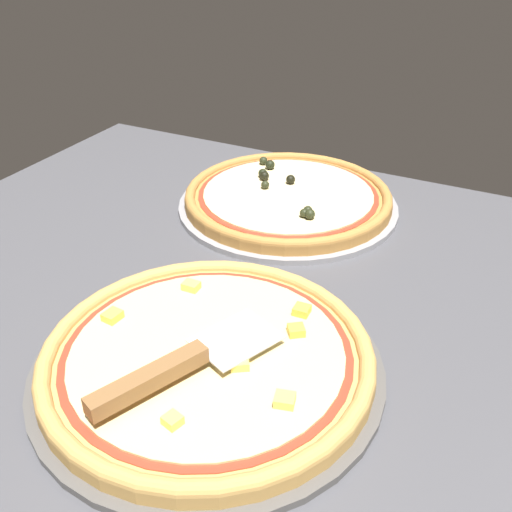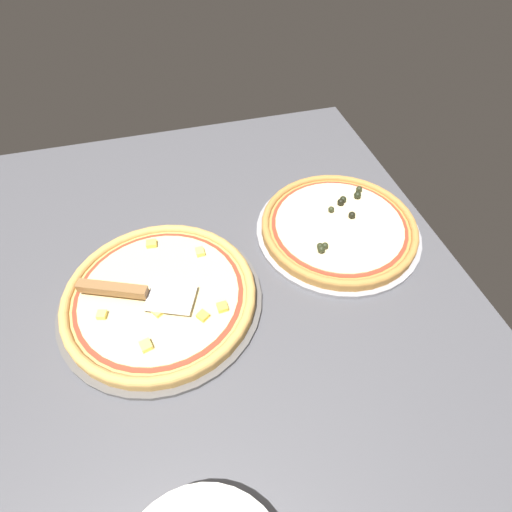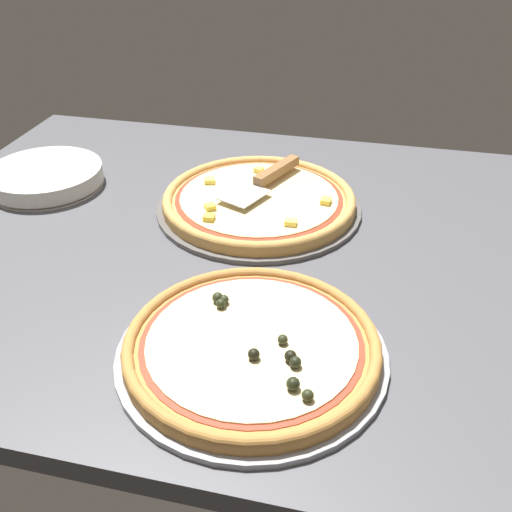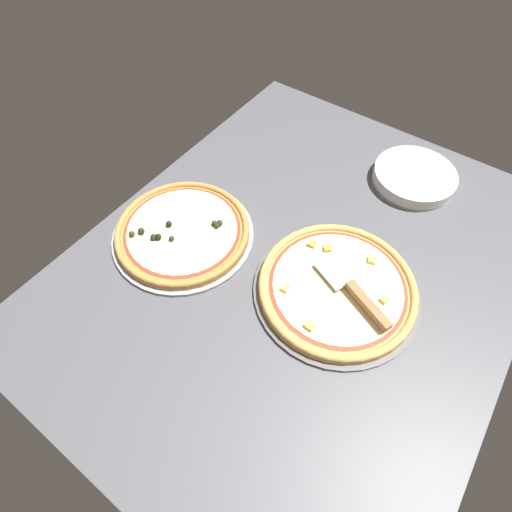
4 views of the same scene
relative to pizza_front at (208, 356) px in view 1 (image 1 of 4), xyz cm
name	(u,v)px [view 1 (image 1 of 4)]	position (x,y,z in cm)	size (l,w,h in cm)	color
ground_plane	(272,330)	(2.67, 12.53, -4.19)	(136.20, 108.76, 3.60)	#4C4C51
pizza_pan_front	(208,368)	(-0.01, -0.01, -1.89)	(42.44, 42.44, 1.00)	#565451
pizza_front	(208,356)	(0.00, 0.00, 0.00)	(39.89, 39.89, 3.19)	tan
pizza_pan_back	(288,205)	(-9.13, 43.85, -1.89)	(39.69, 39.69, 1.00)	#939399
pizza_back	(288,196)	(-9.15, 43.86, -0.03)	(37.31, 37.31, 3.95)	#B77F3D
serving_spatula	(168,370)	(-0.98, -6.51, 2.62)	(13.61, 23.80, 2.00)	silver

